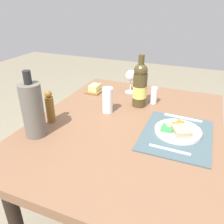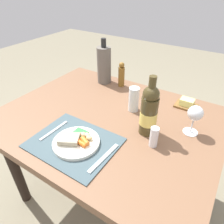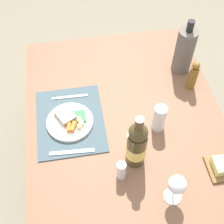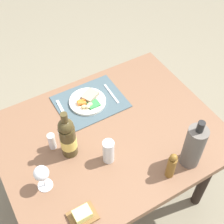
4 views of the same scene
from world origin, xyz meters
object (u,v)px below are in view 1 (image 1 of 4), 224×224
dinner_plate (178,130)px  knife (183,118)px  salt_shaker (154,96)px  dining_table (125,137)px  wine_bottle (139,85)px  wine_glass (131,77)px  water_tumbler (108,102)px  pepper_mill (50,107)px  butter_dish (95,89)px  cooler_bottle (33,110)px  fork (169,150)px

dinner_plate → knife: size_ratio=1.10×
salt_shaker → dining_table: bearing=166.4°
wine_bottle → wine_glass: wine_bottle is taller
knife → water_tumbler: water_tumbler is taller
dining_table → water_tumbler: bearing=58.3°
dinner_plate → pepper_mill: size_ratio=1.26×
wine_bottle → wine_glass: (0.19, 0.12, -0.02)m
dinner_plate → water_tumbler: bearing=77.6°
butter_dish → wine_glass: size_ratio=0.82×
cooler_bottle → wine_bottle: bearing=-35.2°
fork → butter_dish: (0.51, 0.61, 0.01)m
butter_dish → salt_shaker: bearing=-94.9°
fork → wine_glass: wine_glass is taller
knife → salt_shaker: bearing=57.1°
butter_dish → wine_glass: (0.09, -0.23, 0.09)m
dinner_plate → fork: bearing=176.3°
dinner_plate → wine_glass: wine_glass is taller
fork → wine_bottle: 0.50m
wine_bottle → cooler_bottle: size_ratio=0.98×
fork → wine_glass: (0.60, 0.37, 0.11)m
salt_shaker → water_tumbler: bearing=135.3°
dinner_plate → butter_dish: size_ratio=1.72×
dining_table → pepper_mill: size_ratio=6.93×
butter_dish → dining_table: bearing=-134.5°
salt_shaker → cooler_bottle: (-0.58, 0.44, 0.08)m
pepper_mill → wine_bottle: bearing=-45.0°
fork → wine_bottle: bearing=34.4°
knife → cooler_bottle: cooler_bottle is taller
wine_bottle → water_tumbler: (-0.15, 0.14, -0.07)m
cooler_bottle → fork: bearing=-80.1°
salt_shaker → water_tumbler: (-0.22, 0.22, 0.01)m
pepper_mill → wine_bottle: (0.37, -0.37, 0.05)m
pepper_mill → butter_dish: bearing=-3.0°
dinner_plate → butter_dish: (0.35, 0.62, 0.00)m
wine_glass → cooler_bottle: cooler_bottle is taller
salt_shaker → wine_glass: wine_glass is taller
water_tumbler → cooler_bottle: cooler_bottle is taller
wine_glass → water_tumbler: bearing=175.8°
wine_bottle → wine_glass: bearing=31.0°
fork → water_tumbler: 0.47m
wine_glass → pepper_mill: bearing=155.4°
dinner_plate → wine_glass: 0.59m
butter_dish → water_tumbler: size_ratio=0.88×
pepper_mill → cooler_bottle: bearing=-174.8°
fork → salt_shaker: 0.51m
butter_dish → cooler_bottle: size_ratio=0.41×
pepper_mill → butter_dish: pepper_mill is taller
salt_shaker → wine_glass: size_ratio=0.66×
wine_bottle → butter_dish: wine_bottle is taller
dinner_plate → wine_bottle: wine_bottle is taller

